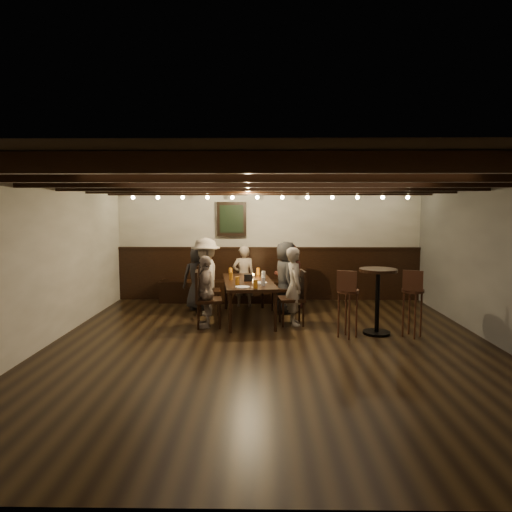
{
  "coord_description": "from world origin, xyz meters",
  "views": [
    {
      "loc": [
        -0.14,
        -6.31,
        1.98
      ],
      "look_at": [
        -0.25,
        1.3,
        1.18
      ],
      "focal_mm": 32.0,
      "sensor_mm": 36.0,
      "label": 1
    }
  ],
  "objects_px": {
    "person_bench_right": "(289,276)",
    "person_right_near": "(286,277)",
    "chair_right_far": "(293,308)",
    "person_bench_centre": "(244,276)",
    "dining_table": "(248,284)",
    "high_top_table": "(378,291)",
    "chair_left_far": "(208,310)",
    "person_left_far": "(206,291)",
    "person_bench_left": "(198,277)",
    "chair_right_near": "(284,297)",
    "person_left_near": "(206,276)",
    "bar_stool_right": "(412,312)",
    "person_right_far": "(294,286)",
    "bar_stool_left": "(348,312)",
    "chair_left_near": "(208,299)"
  },
  "relations": [
    {
      "from": "person_bench_left",
      "to": "high_top_table",
      "type": "bearing_deg",
      "value": 143.76
    },
    {
      "from": "chair_right_near",
      "to": "person_left_near",
      "type": "xyz_separation_m",
      "value": [
        -1.46,
        -0.17,
        0.42
      ]
    },
    {
      "from": "chair_right_far",
      "to": "bar_stool_right",
      "type": "xyz_separation_m",
      "value": [
        1.79,
        -0.73,
        0.11
      ]
    },
    {
      "from": "chair_right_far",
      "to": "person_right_far",
      "type": "xyz_separation_m",
      "value": [
        0.03,
        0.0,
        0.38
      ]
    },
    {
      "from": "chair_left_near",
      "to": "high_top_table",
      "type": "distance_m",
      "value": 3.14
    },
    {
      "from": "chair_right_near",
      "to": "person_left_near",
      "type": "height_order",
      "value": "person_left_near"
    },
    {
      "from": "dining_table",
      "to": "person_right_near",
      "type": "distance_m",
      "value": 0.88
    },
    {
      "from": "person_bench_right",
      "to": "person_right_near",
      "type": "distance_m",
      "value": 0.48
    },
    {
      "from": "dining_table",
      "to": "person_left_near",
      "type": "relative_size",
      "value": 1.35
    },
    {
      "from": "person_bench_left",
      "to": "person_right_near",
      "type": "xyz_separation_m",
      "value": [
        1.69,
        -0.25,
        0.05
      ]
    },
    {
      "from": "person_bench_left",
      "to": "high_top_table",
      "type": "height_order",
      "value": "person_bench_left"
    },
    {
      "from": "person_left_near",
      "to": "chair_right_far",
      "type": "bearing_deg",
      "value": 58.51
    },
    {
      "from": "dining_table",
      "to": "person_bench_centre",
      "type": "xyz_separation_m",
      "value": [
        -0.12,
        1.04,
        -0.02
      ]
    },
    {
      "from": "person_bench_centre",
      "to": "person_left_far",
      "type": "relative_size",
      "value": 1.03
    },
    {
      "from": "dining_table",
      "to": "high_top_table",
      "type": "xyz_separation_m",
      "value": [
        2.06,
        -0.94,
        0.04
      ]
    },
    {
      "from": "person_bench_left",
      "to": "person_left_far",
      "type": "distance_m",
      "value": 1.36
    },
    {
      "from": "chair_left_near",
      "to": "chair_left_far",
      "type": "xyz_separation_m",
      "value": [
        0.11,
        -0.89,
        0.01
      ]
    },
    {
      "from": "person_bench_right",
      "to": "bar_stool_right",
      "type": "distance_m",
      "value": 2.75
    },
    {
      "from": "person_right_far",
      "to": "high_top_table",
      "type": "height_order",
      "value": "person_right_far"
    },
    {
      "from": "chair_left_far",
      "to": "person_right_far",
      "type": "bearing_deg",
      "value": 90.0
    },
    {
      "from": "chair_left_near",
      "to": "chair_left_far",
      "type": "distance_m",
      "value": 0.9
    },
    {
      "from": "person_bench_right",
      "to": "person_right_near",
      "type": "bearing_deg",
      "value": 71.57
    },
    {
      "from": "chair_right_near",
      "to": "bar_stool_right",
      "type": "distance_m",
      "value": 2.5
    },
    {
      "from": "person_left_far",
      "to": "high_top_table",
      "type": "xyz_separation_m",
      "value": [
        2.75,
        -0.4,
        0.08
      ]
    },
    {
      "from": "chair_right_near",
      "to": "person_bench_left",
      "type": "distance_m",
      "value": 1.71
    },
    {
      "from": "person_bench_left",
      "to": "bar_stool_left",
      "type": "xyz_separation_m",
      "value": [
        2.56,
        -1.93,
        -0.24
      ]
    },
    {
      "from": "dining_table",
      "to": "bar_stool_left",
      "type": "bearing_deg",
      "value": -43.14
    },
    {
      "from": "dining_table",
      "to": "high_top_table",
      "type": "distance_m",
      "value": 2.26
    },
    {
      "from": "person_bench_left",
      "to": "person_bench_right",
      "type": "height_order",
      "value": "person_bench_right"
    },
    {
      "from": "person_right_near",
      "to": "bar_stool_left",
      "type": "height_order",
      "value": "person_right_near"
    },
    {
      "from": "person_left_far",
      "to": "bar_stool_right",
      "type": "distance_m",
      "value": 3.3
    },
    {
      "from": "person_left_near",
      "to": "person_right_far",
      "type": "distance_m",
      "value": 1.75
    },
    {
      "from": "person_left_far",
      "to": "high_top_table",
      "type": "bearing_deg",
      "value": 74.85
    },
    {
      "from": "person_bench_right",
      "to": "bar_stool_left",
      "type": "relative_size",
      "value": 1.2
    },
    {
      "from": "chair_left_far",
      "to": "chair_right_near",
      "type": "xyz_separation_m",
      "value": [
        1.32,
        1.06,
        0.01
      ]
    },
    {
      "from": "person_bench_left",
      "to": "person_right_near",
      "type": "relative_size",
      "value": 0.93
    },
    {
      "from": "dining_table",
      "to": "chair_left_far",
      "type": "relative_size",
      "value": 2.06
    },
    {
      "from": "person_bench_left",
      "to": "person_left_far",
      "type": "relative_size",
      "value": 1.05
    },
    {
      "from": "chair_right_near",
      "to": "bar_stool_right",
      "type": "height_order",
      "value": "bar_stool_right"
    },
    {
      "from": "person_bench_right",
      "to": "chair_right_far",
      "type": "bearing_deg",
      "value": 82.39
    },
    {
      "from": "person_left_near",
      "to": "person_bench_right",
      "type": "bearing_deg",
      "value": 105.26
    },
    {
      "from": "chair_right_far",
      "to": "high_top_table",
      "type": "height_order",
      "value": "high_top_table"
    },
    {
      "from": "chair_left_near",
      "to": "person_right_near",
      "type": "relative_size",
      "value": 0.69
    },
    {
      "from": "chair_left_near",
      "to": "person_right_far",
      "type": "bearing_deg",
      "value": 58.51
    },
    {
      "from": "person_bench_left",
      "to": "dining_table",
      "type": "bearing_deg",
      "value": 135.0
    },
    {
      "from": "chair_left_far",
      "to": "person_left_far",
      "type": "height_order",
      "value": "person_left_far"
    },
    {
      "from": "person_left_near",
      "to": "person_left_far",
      "type": "xyz_separation_m",
      "value": [
        0.11,
        -0.89,
        -0.12
      ]
    },
    {
      "from": "person_left_near",
      "to": "bar_stool_left",
      "type": "height_order",
      "value": "person_left_near"
    },
    {
      "from": "chair_left_far",
      "to": "bar_stool_left",
      "type": "xyz_separation_m",
      "value": [
        2.22,
        -0.61,
        0.1
      ]
    },
    {
      "from": "chair_right_far",
      "to": "person_bench_centre",
      "type": "xyz_separation_m",
      "value": [
        -0.89,
        1.4,
        0.33
      ]
    }
  ]
}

